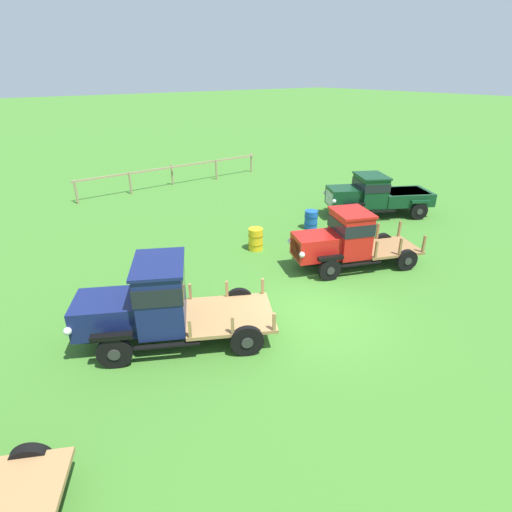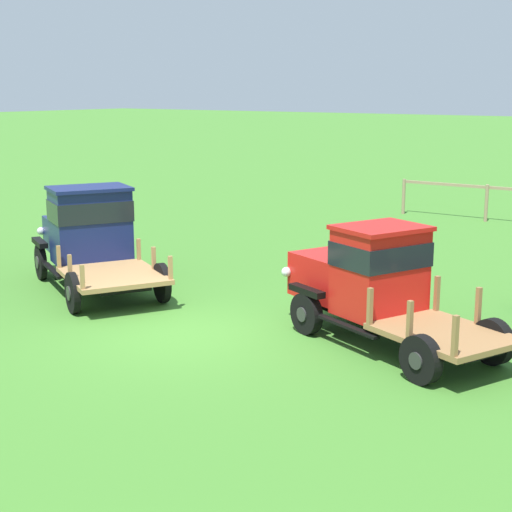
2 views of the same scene
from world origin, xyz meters
name	(u,v)px [view 2 (image 2 of 2)]	position (x,y,z in m)	size (l,w,h in m)	color
ground_plane	(185,334)	(0.00, 0.00, 0.00)	(240.00, 240.00, 0.00)	#3D7528
vintage_truck_second_in_line	(89,234)	(-4.37, 1.71, 1.21)	(5.43, 4.05, 2.35)	black
vintage_truck_midrow_center	(373,281)	(3.02, 1.77, 1.10)	(5.06, 3.25, 2.17)	black
oil_drum_near_fence	(371,271)	(1.37, 4.98, 0.46)	(0.62, 0.62, 0.92)	gold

